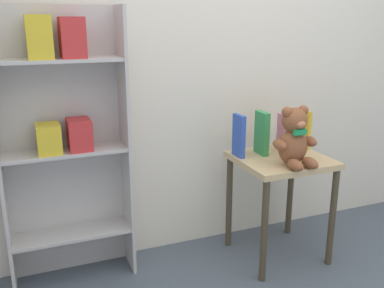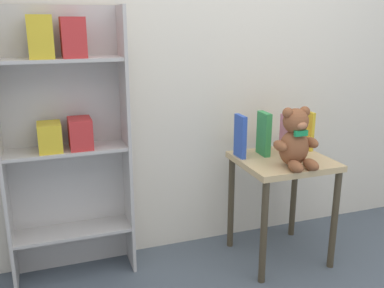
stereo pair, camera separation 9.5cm
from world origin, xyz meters
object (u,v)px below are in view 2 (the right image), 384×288
object	(u,v)px
book_standing_yellow	(307,130)
book_standing_pink	(286,134)
book_standing_green	(264,134)
display_table	(282,176)
bookshelf_side	(64,130)
book_standing_blue	(240,136)
teddy_bear	(296,140)

from	to	relation	value
book_standing_yellow	book_standing_pink	bearing A→B (deg)	-177.82
book_standing_green	display_table	bearing A→B (deg)	-52.05
bookshelf_side	book_standing_pink	xyz separation A→B (m)	(1.31, -0.16, -0.10)
display_table	book_standing_blue	size ratio (longest dim) A/B	2.55
book_standing_blue	book_standing_yellow	distance (m)	0.48
display_table	teddy_bear	world-z (taller)	teddy_bear
display_table	book_standing_yellow	bearing A→B (deg)	27.44
book_standing_green	book_standing_pink	world-z (taller)	book_standing_green
display_table	teddy_bear	size ratio (longest dim) A/B	1.94
book_standing_blue	book_standing_yellow	world-z (taller)	book_standing_blue
book_standing_pink	book_standing_blue	bearing A→B (deg)	-178.48
bookshelf_side	teddy_bear	world-z (taller)	bookshelf_side
book_standing_pink	display_table	bearing A→B (deg)	-123.20
book_standing_green	teddy_bear	bearing A→B (deg)	-74.31
bookshelf_side	book_standing_green	distance (m)	1.17
teddy_bear	book_standing_blue	world-z (taller)	teddy_bear
bookshelf_side	book_standing_pink	world-z (taller)	bookshelf_side
teddy_bear	book_standing_green	distance (m)	0.26
display_table	book_standing_blue	world-z (taller)	book_standing_blue
teddy_bear	book_standing_blue	size ratio (longest dim) A/B	1.32
bookshelf_side	book_standing_green	world-z (taller)	bookshelf_side
bookshelf_side	book_standing_green	xyz separation A→B (m)	(1.15, -0.16, -0.08)
teddy_bear	bookshelf_side	bearing A→B (deg)	161.36
bookshelf_side	display_table	distance (m)	1.30
book_standing_green	book_standing_yellow	xyz separation A→B (m)	(0.32, 0.01, -0.01)
bookshelf_side	display_table	bearing A→B (deg)	-12.25
book_standing_pink	bookshelf_side	bearing A→B (deg)	175.46
bookshelf_side	teddy_bear	distance (m)	1.28
bookshelf_side	display_table	size ratio (longest dim) A/B	2.34
book_standing_blue	display_table	bearing A→B (deg)	-26.47
display_table	book_standing_green	distance (m)	0.28
book_standing_blue	book_standing_yellow	xyz separation A→B (m)	(0.48, 0.01, -0.01)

